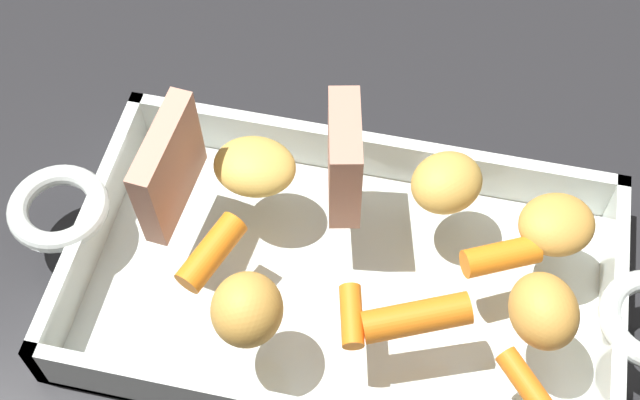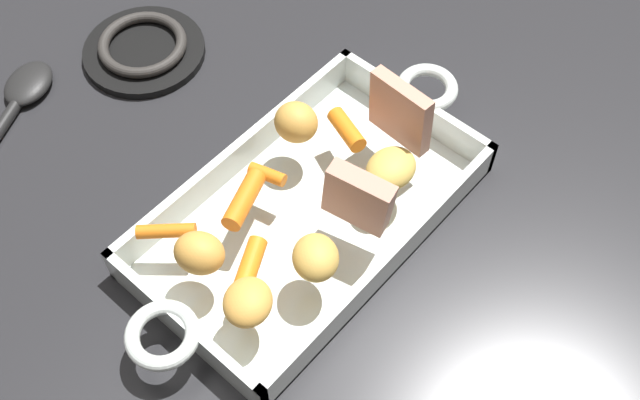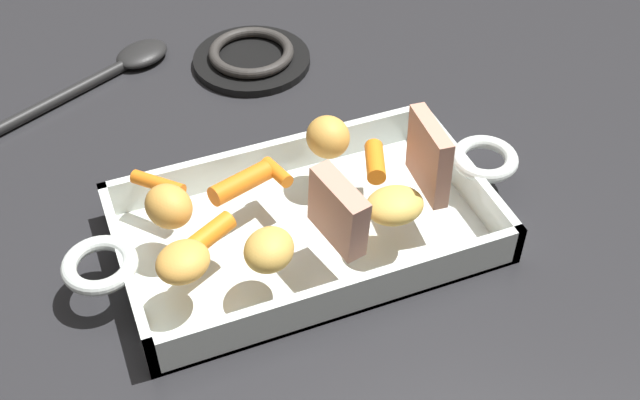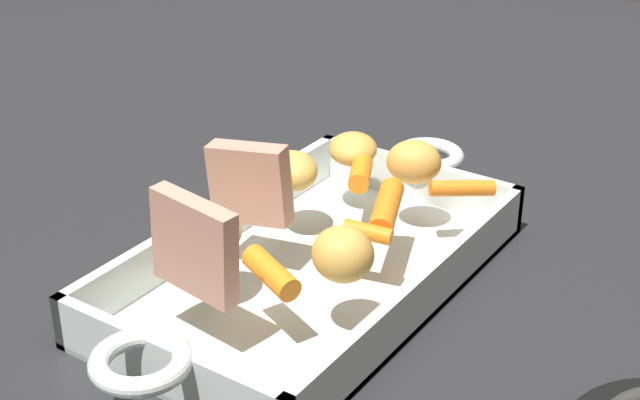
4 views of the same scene
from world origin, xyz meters
TOP-DOWN VIEW (x-y plane):
  - ground_plane at (0.00, 0.00)m, footprint 2.13×2.13m
  - roasting_dish at (0.00, 0.00)m, footprint 0.48×0.22m
  - roast_slice_outer at (-0.12, 0.02)m, footprint 0.02×0.08m
  - roast_slice_thick at (-0.01, 0.06)m, footprint 0.04×0.08m
  - baby_carrot_center_left at (0.05, -0.04)m, footprint 0.07×0.05m
  - baby_carrot_center_right at (-0.09, -0.02)m, footprint 0.04×0.06m
  - baby_carrot_southwest at (0.10, 0.02)m, footprint 0.05×0.04m
  - baby_carrot_northeast at (0.01, -0.05)m, footprint 0.02×0.04m
  - baby_carrot_northwest at (0.13, -0.07)m, footprint 0.05×0.05m
  - potato_near_roast at (-0.07, 0.05)m, footprint 0.06×0.05m
  - potato_golden_small at (0.06, 0.06)m, footprint 0.07×0.07m
  - potato_corner at (-0.05, -0.06)m, footprint 0.05×0.05m
  - potato_halved at (0.13, 0.05)m, footprint 0.07×0.07m
  - potato_whole at (0.13, -0.02)m, footprint 0.06×0.06m

SIDE VIEW (x-z plane):
  - ground_plane at x=0.00m, z-range 0.00..0.00m
  - roasting_dish at x=0.00m, z-range -0.01..0.04m
  - baby_carrot_northeast at x=0.01m, z-range 0.05..0.07m
  - baby_carrot_northwest at x=0.13m, z-range 0.05..0.07m
  - baby_carrot_southwest at x=0.10m, z-range 0.05..0.07m
  - baby_carrot_center_right at x=-0.09m, z-range 0.05..0.07m
  - baby_carrot_center_left at x=0.05m, z-range 0.05..0.08m
  - potato_near_roast at x=-0.07m, z-range 0.05..0.08m
  - potato_halved at x=0.13m, z-range 0.05..0.08m
  - potato_golden_small at x=0.06m, z-range 0.05..0.09m
  - potato_whole at x=0.13m, z-range 0.05..0.09m
  - potato_corner at x=-0.05m, z-range 0.05..0.10m
  - roast_slice_thick at x=-0.01m, z-range 0.05..0.12m
  - roast_slice_outer at x=-0.12m, z-range 0.05..0.13m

